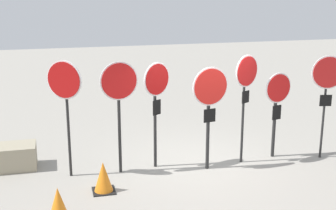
% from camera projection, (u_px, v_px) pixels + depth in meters
% --- Properties ---
extents(ground_plane, '(40.00, 40.00, 0.00)m').
position_uv_depth(ground_plane, '(203.00, 167.00, 10.39)').
color(ground_plane, gray).
extents(stop_sign_0, '(0.67, 0.47, 2.49)m').
position_uv_depth(stop_sign_0, '(65.00, 89.00, 9.40)').
color(stop_sign_0, black).
rests_on(stop_sign_0, ground).
extents(stop_sign_1, '(0.80, 0.18, 2.43)m').
position_uv_depth(stop_sign_1, '(119.00, 91.00, 9.62)').
color(stop_sign_1, black).
rests_on(stop_sign_1, ground).
extents(stop_sign_2, '(0.63, 0.40, 2.35)m').
position_uv_depth(stop_sign_2, '(156.00, 92.00, 9.95)').
color(stop_sign_2, black).
rests_on(stop_sign_2, ground).
extents(stop_sign_3, '(0.82, 0.19, 2.28)m').
position_uv_depth(stop_sign_3, '(210.00, 98.00, 9.85)').
color(stop_sign_3, black).
rests_on(stop_sign_3, ground).
extents(stop_sign_4, '(0.63, 0.35, 2.47)m').
position_uv_depth(stop_sign_4, '(246.00, 82.00, 10.16)').
color(stop_sign_4, black).
rests_on(stop_sign_4, ground).
extents(stop_sign_5, '(0.68, 0.20, 2.01)m').
position_uv_depth(stop_sign_5, '(277.00, 99.00, 10.62)').
color(stop_sign_5, black).
rests_on(stop_sign_5, ground).
extents(stop_sign_6, '(0.75, 0.17, 2.41)m').
position_uv_depth(stop_sign_6, '(327.00, 81.00, 10.44)').
color(stop_sign_6, black).
rests_on(stop_sign_6, ground).
extents(traffic_cone_0, '(0.44, 0.44, 0.61)m').
position_uv_depth(traffic_cone_0, '(103.00, 177.00, 9.11)').
color(traffic_cone_0, black).
rests_on(traffic_cone_0, ground).
extents(traffic_cone_1, '(0.46, 0.46, 0.63)m').
position_uv_depth(traffic_cone_1, '(58.00, 205.00, 7.96)').
color(traffic_cone_1, black).
rests_on(traffic_cone_1, ground).
extents(storage_crate, '(1.11, 0.68, 0.53)m').
position_uv_depth(storage_crate, '(10.00, 157.00, 10.24)').
color(storage_crate, '#9E937A').
rests_on(storage_crate, ground).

